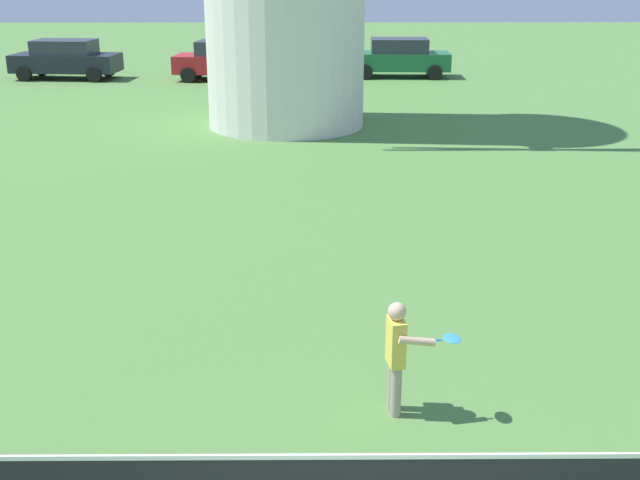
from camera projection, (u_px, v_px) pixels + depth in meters
name	position (u px, v px, depth m)	size (l,w,h in m)	color
player_far	(398.00, 351.00, 8.23)	(0.77, 0.43, 1.28)	#9E937F
parked_car_black	(66.00, 59.00, 31.94)	(4.36, 2.19, 1.56)	#1E232D
parked_car_red	(228.00, 60.00, 31.56)	(4.33, 2.23, 1.56)	red
parked_car_green	(399.00, 57.00, 32.48)	(4.17, 2.00, 1.56)	#1E6638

